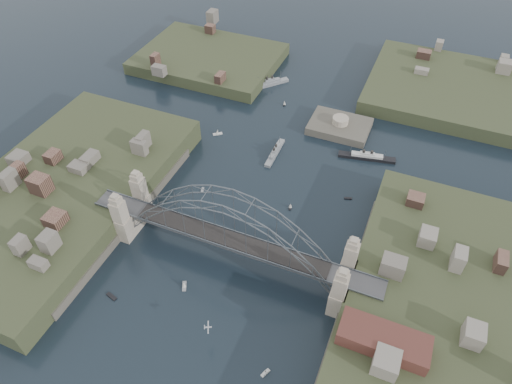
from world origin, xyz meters
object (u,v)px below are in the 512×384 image
at_px(naval_cruiser_far, 270,83).
at_px(bridge, 230,230).
at_px(naval_cruiser_near, 275,152).
at_px(ocean_liner, 367,157).
at_px(fort_island, 339,130).
at_px(wharf_shed, 384,340).

bearing_deg(naval_cruiser_far, bridge, -75.22).
distance_m(naval_cruiser_near, ocean_liner, 32.05).
bearing_deg(naval_cruiser_far, fort_island, -27.74).
distance_m(wharf_shed, ocean_liner, 74.55).
xyz_separation_m(wharf_shed, ocean_liner, (-18.70, 71.57, -9.25)).
height_order(wharf_shed, naval_cruiser_near, wharf_shed).
xyz_separation_m(naval_cruiser_near, naval_cruiser_far, (-18.26, 41.14, 0.18)).
bearing_deg(naval_cruiser_near, wharf_shed, -51.37).
bearing_deg(wharf_shed, fort_island, 110.85).
relative_size(wharf_shed, naval_cruiser_near, 1.28).
distance_m(fort_island, wharf_shed, 90.48).
bearing_deg(naval_cruiser_far, wharf_shed, -56.71).
height_order(wharf_shed, ocean_liner, wharf_shed).
bearing_deg(ocean_liner, bridge, -113.72).
bearing_deg(naval_cruiser_near, naval_cruiser_far, 113.93).
distance_m(fort_island, naval_cruiser_near, 28.32).
height_order(naval_cruiser_far, ocean_liner, naval_cruiser_far).
relative_size(bridge, ocean_liner, 4.24).
distance_m(wharf_shed, naval_cruiser_near, 79.22).
height_order(bridge, ocean_liner, bridge).
relative_size(naval_cruiser_near, ocean_liner, 0.79).
bearing_deg(naval_cruiser_near, bridge, -83.84).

